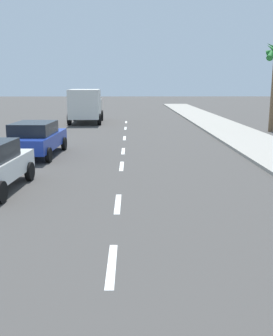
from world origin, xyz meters
name	(u,v)px	position (x,y,z in m)	size (l,w,h in m)	color
ground_plane	(123,152)	(0.00, 20.00, 0.00)	(160.00, 160.00, 0.00)	#423F3D
sidewalk_strip	(259,144)	(7.34, 22.00, 0.07)	(3.60, 80.00, 0.14)	#9E998E
lane_stripe_2	(112,265)	(0.00, 8.12, 0.00)	(0.16, 1.80, 0.01)	white
lane_stripe_3	(118,204)	(0.00, 11.84, 0.00)	(0.16, 1.80, 0.01)	white
lane_stripe_4	(122,166)	(0.00, 16.83, 0.00)	(0.16, 1.80, 0.01)	white
lane_stripe_5	(123,151)	(0.00, 20.37, 0.00)	(0.16, 1.80, 0.01)	white
lane_stripe_6	(124,138)	(0.00, 24.96, 0.00)	(0.16, 1.80, 0.01)	white
lane_stripe_7	(125,128)	(0.00, 30.20, 0.00)	(0.16, 1.80, 0.01)	white
lane_stripe_8	(126,122)	(0.00, 34.83, 0.00)	(0.16, 1.80, 0.01)	white
parked_car_blue	(35,138)	(-4.03, 19.22, 0.84)	(2.27, 4.67, 1.57)	#1E389E
delivery_truck	(86,105)	(-3.38, 34.37, 1.50)	(2.81, 6.30, 2.80)	beige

